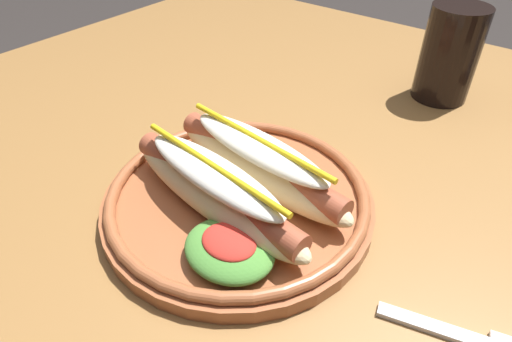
% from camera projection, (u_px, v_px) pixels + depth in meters
% --- Properties ---
extents(dining_table, '(1.33, 0.89, 0.74)m').
position_uv_depth(dining_table, '(366.00, 210.00, 0.60)').
color(dining_table, olive).
rests_on(dining_table, ground_plane).
extents(hot_dog_plate, '(0.28, 0.28, 0.08)m').
position_uv_depth(hot_dog_plate, '(238.00, 191.00, 0.44)').
color(hot_dog_plate, '#9E5633').
rests_on(hot_dog_plate, dining_table).
extents(fork, '(0.12, 0.05, 0.00)m').
position_uv_depth(fork, '(470.00, 339.00, 0.34)').
color(fork, silver).
rests_on(fork, dining_table).
extents(soda_cup, '(0.08, 0.08, 0.13)m').
position_uv_depth(soda_cup, '(449.00, 54.00, 0.61)').
color(soda_cup, black).
rests_on(soda_cup, dining_table).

